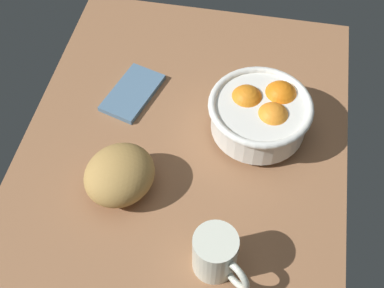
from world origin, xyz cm
name	(u,v)px	position (x,y,z in cm)	size (l,w,h in cm)	color
ground_plane	(187,135)	(0.00, 0.00, -1.50)	(80.23, 67.76, 3.00)	#936442
fruit_bowl	(261,113)	(-3.04, 14.95, 5.85)	(21.33, 21.33, 10.36)	white
bread_loaf	(120,175)	(16.25, -9.92, 4.64)	(14.24, 12.87, 9.28)	#AE8547
napkin_folded	(133,93)	(-7.85, -14.02, 0.61)	(15.29, 8.58, 1.22)	slate
mug	(216,255)	(28.94, 10.83, 4.77)	(9.70, 10.82, 9.55)	silver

